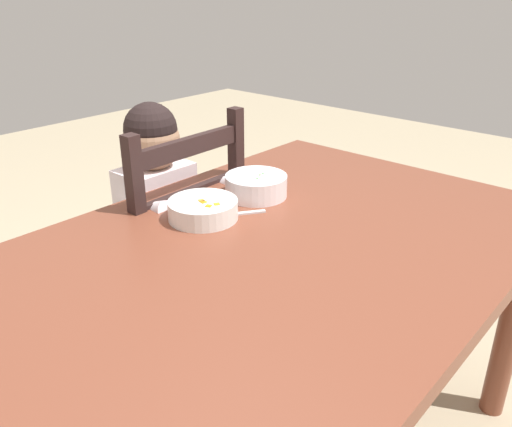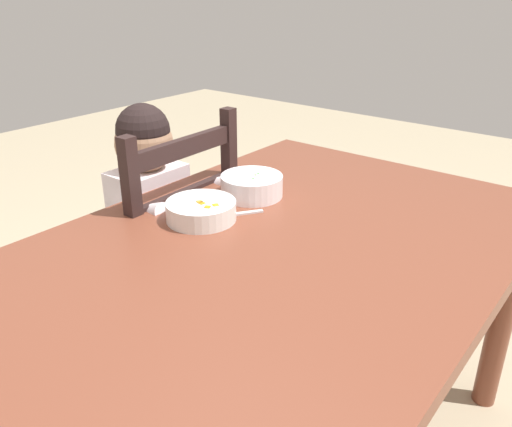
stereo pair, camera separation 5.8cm
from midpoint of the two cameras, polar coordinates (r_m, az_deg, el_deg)
The scene contains 6 objects.
dining_table at distance 1.19m, azimuth 1.41°, elevation -7.94°, with size 1.53×0.94×0.71m.
dining_chair at distance 1.69m, azimuth -8.87°, elevation -4.95°, with size 0.43×0.43×0.91m.
child_figure at distance 1.61m, azimuth -9.19°, elevation 0.57°, with size 0.32×0.31×0.94m.
bowl_of_peas at distance 1.43m, azimuth 1.17°, elevation 3.13°, with size 0.17×0.17×0.06m.
bowl_of_carrots at distance 1.30m, azimuth -4.56°, elevation 0.49°, with size 0.17×0.17×0.05m.
spoon at distance 1.32m, azimuth -1.69°, elevation -0.07°, with size 0.12×0.09×0.01m.
Camera 1 is at (-0.76, -0.67, 1.25)m, focal length 36.54 mm.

